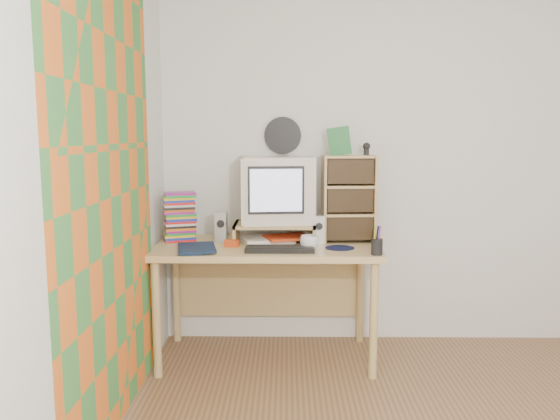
{
  "coord_description": "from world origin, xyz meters",
  "views": [
    {
      "loc": [
        -0.9,
        -2.0,
        1.44
      ],
      "look_at": [
        -0.94,
        1.33,
        0.98
      ],
      "focal_mm": 35.0,
      "sensor_mm": 36.0,
      "label": 1
    }
  ],
  "objects_px": {
    "dvd_stack": "(180,220)",
    "diary": "(178,247)",
    "keyboard": "(280,249)",
    "mug": "(309,243)",
    "desk": "(267,263)",
    "crt_monitor": "(277,189)",
    "cd_rack": "(348,199)"
  },
  "relations": [
    {
      "from": "keyboard",
      "to": "mug",
      "type": "xyz_separation_m",
      "value": [
        0.18,
        0.05,
        0.03
      ]
    },
    {
      "from": "keyboard",
      "to": "dvd_stack",
      "type": "xyz_separation_m",
      "value": [
        -0.66,
        0.32,
        0.12
      ]
    },
    {
      "from": "crt_monitor",
      "to": "mug",
      "type": "xyz_separation_m",
      "value": [
        0.2,
        -0.31,
        -0.29
      ]
    },
    {
      "from": "diary",
      "to": "keyboard",
      "type": "bearing_deg",
      "value": -11.74
    },
    {
      "from": "dvd_stack",
      "to": "keyboard",
      "type": "bearing_deg",
      "value": -44.38
    },
    {
      "from": "dvd_stack",
      "to": "cd_rack",
      "type": "xyz_separation_m",
      "value": [
        1.09,
        -0.01,
        0.14
      ]
    },
    {
      "from": "crt_monitor",
      "to": "cd_rack",
      "type": "relative_size",
      "value": 0.8
    },
    {
      "from": "keyboard",
      "to": "diary",
      "type": "height_order",
      "value": "diary"
    },
    {
      "from": "desk",
      "to": "dvd_stack",
      "type": "height_order",
      "value": "dvd_stack"
    },
    {
      "from": "cd_rack",
      "to": "diary",
      "type": "bearing_deg",
      "value": -166.33
    },
    {
      "from": "crt_monitor",
      "to": "dvd_stack",
      "type": "height_order",
      "value": "crt_monitor"
    },
    {
      "from": "cd_rack",
      "to": "desk",
      "type": "bearing_deg",
      "value": -178.5
    },
    {
      "from": "desk",
      "to": "keyboard",
      "type": "distance_m",
      "value": 0.32
    },
    {
      "from": "desk",
      "to": "crt_monitor",
      "type": "bearing_deg",
      "value": 54.28
    },
    {
      "from": "cd_rack",
      "to": "mug",
      "type": "relative_size",
      "value": 5.04
    },
    {
      "from": "dvd_stack",
      "to": "diary",
      "type": "distance_m",
      "value": 0.34
    },
    {
      "from": "desk",
      "to": "mug",
      "type": "relative_size",
      "value": 12.69
    },
    {
      "from": "diary",
      "to": "dvd_stack",
      "type": "bearing_deg",
      "value": 87.18
    },
    {
      "from": "desk",
      "to": "crt_monitor",
      "type": "relative_size",
      "value": 3.13
    },
    {
      "from": "keyboard",
      "to": "diary",
      "type": "relative_size",
      "value": 1.52
    },
    {
      "from": "desk",
      "to": "diary",
      "type": "bearing_deg",
      "value": -152.36
    },
    {
      "from": "keyboard",
      "to": "mug",
      "type": "height_order",
      "value": "mug"
    },
    {
      "from": "dvd_stack",
      "to": "cd_rack",
      "type": "height_order",
      "value": "cd_rack"
    },
    {
      "from": "desk",
      "to": "mug",
      "type": "bearing_deg",
      "value": -40.59
    },
    {
      "from": "dvd_stack",
      "to": "desk",
      "type": "bearing_deg",
      "value": -23.19
    },
    {
      "from": "cd_rack",
      "to": "keyboard",
      "type": "bearing_deg",
      "value": -147.33
    },
    {
      "from": "desk",
      "to": "keyboard",
      "type": "height_order",
      "value": "keyboard"
    },
    {
      "from": "crt_monitor",
      "to": "dvd_stack",
      "type": "distance_m",
      "value": 0.66
    },
    {
      "from": "desk",
      "to": "keyboard",
      "type": "xyz_separation_m",
      "value": [
        0.09,
        -0.27,
        0.15
      ]
    },
    {
      "from": "dvd_stack",
      "to": "diary",
      "type": "height_order",
      "value": "dvd_stack"
    },
    {
      "from": "desk",
      "to": "mug",
      "type": "height_order",
      "value": "mug"
    },
    {
      "from": "keyboard",
      "to": "diary",
      "type": "bearing_deg",
      "value": -179.64
    }
  ]
}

